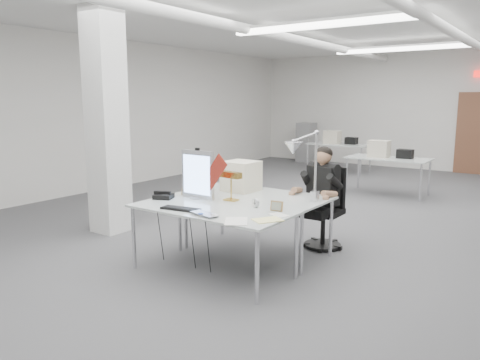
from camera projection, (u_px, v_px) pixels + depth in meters
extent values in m
cube|color=#4C4B4E|center=(312.00, 225.00, 7.27)|extent=(10.00, 14.00, 0.02)
cube|color=white|center=(318.00, 9.00, 6.72)|extent=(10.00, 14.00, 0.02)
cube|color=white|center=(429.00, 111.00, 12.66)|extent=(10.00, 0.02, 3.20)
cube|color=white|center=(98.00, 115.00, 9.82)|extent=(0.02, 14.00, 3.20)
cube|color=white|center=(107.00, 122.00, 6.68)|extent=(0.45, 0.45, 3.20)
cube|color=brown|center=(476.00, 133.00, 12.02)|extent=(0.95, 0.08, 2.10)
cylinder|color=silver|center=(249.00, 29.00, 7.43)|extent=(0.16, 13.60, 0.16)
cylinder|color=silver|center=(418.00, 12.00, 5.96)|extent=(0.16, 13.60, 0.16)
cube|color=white|center=(318.00, 25.00, 6.76)|extent=(2.80, 0.14, 0.08)
cube|color=white|center=(399.00, 49.00, 9.99)|extent=(2.80, 0.14, 0.08)
cube|color=silver|center=(212.00, 209.00, 5.12)|extent=(1.80, 0.90, 0.02)
cube|color=silver|center=(257.00, 195.00, 5.85)|extent=(1.80, 0.90, 0.02)
cube|color=silver|center=(388.00, 158.00, 9.46)|extent=(1.60, 0.80, 0.02)
cube|color=silver|center=(339.00, 144.00, 12.36)|extent=(1.60, 0.80, 0.02)
cube|color=gray|center=(306.00, 142.00, 14.51)|extent=(0.45, 0.55, 1.20)
cube|color=silver|center=(198.00, 175.00, 5.56)|extent=(0.47, 0.05, 0.58)
cube|color=maroon|center=(215.00, 172.00, 5.36)|extent=(0.41, 0.08, 0.45)
cube|color=black|center=(181.00, 209.00, 5.03)|extent=(0.45, 0.21, 0.02)
imported|color=#ABABAF|center=(201.00, 215.00, 4.74)|extent=(0.38, 0.29, 0.03)
ellipsoid|color=#AFB0B4|center=(215.00, 215.00, 4.71)|extent=(0.11, 0.08, 0.04)
cube|color=black|center=(164.00, 196.00, 5.59)|extent=(0.27, 0.26, 0.05)
cube|color=#9F7A44|center=(186.00, 191.00, 5.77)|extent=(0.14, 0.05, 0.11)
cube|color=#A47A46|center=(277.00, 206.00, 4.96)|extent=(0.14, 0.06, 0.11)
cylinder|color=#B3B4B8|center=(256.00, 203.00, 5.13)|extent=(0.11, 0.06, 0.10)
cube|color=white|center=(236.00, 221.00, 4.55)|extent=(0.35, 0.38, 0.01)
cube|color=#FFF798|center=(268.00, 220.00, 4.59)|extent=(0.31, 0.34, 0.01)
cube|color=white|center=(279.00, 215.00, 4.79)|extent=(0.23, 0.19, 0.01)
cube|color=beige|center=(241.00, 176.00, 6.04)|extent=(0.43, 0.41, 0.39)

